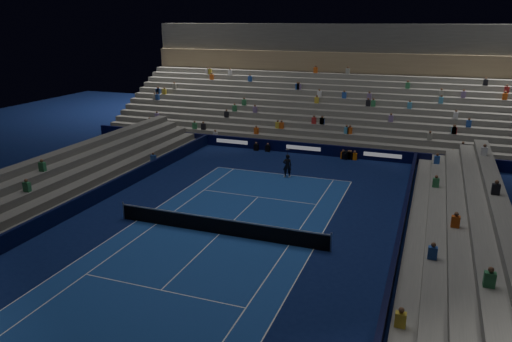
{
  "coord_description": "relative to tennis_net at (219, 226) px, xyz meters",
  "views": [
    {
      "loc": [
        10.7,
        -23.0,
        11.69
      ],
      "look_at": [
        0.0,
        6.0,
        2.0
      ],
      "focal_mm": 34.09,
      "sensor_mm": 36.0,
      "label": 1
    }
  ],
  "objects": [
    {
      "name": "grandstand_main",
      "position": [
        0.0,
        27.9,
        2.87
      ],
      "size": [
        44.0,
        15.2,
        11.2
      ],
      "color": "slate",
      "rests_on": "ground"
    },
    {
      "name": "sponsor_barrier_far",
      "position": [
        0.0,
        18.5,
        -0.0
      ],
      "size": [
        44.0,
        0.25,
        1.0
      ],
      "primitive_type": "cube",
      "color": "black",
      "rests_on": "ground"
    },
    {
      "name": "broadcast_camera",
      "position": [
        3.91,
        18.03,
        -0.16
      ],
      "size": [
        0.61,
        1.02,
        0.67
      ],
      "color": "black",
      "rests_on": "ground"
    },
    {
      "name": "tennis_player",
      "position": [
        0.59,
        11.36,
        0.41
      ],
      "size": [
        0.77,
        0.63,
        1.83
      ],
      "primitive_type": "imported",
      "rotation": [
        0.0,
        0.0,
        3.48
      ],
      "color": "black",
      "rests_on": "ground"
    },
    {
      "name": "sponsor_barrier_east",
      "position": [
        9.7,
        0.0,
        -0.0
      ],
      "size": [
        0.25,
        37.0,
        1.0
      ],
      "primitive_type": "cube",
      "color": "black",
      "rests_on": "ground"
    },
    {
      "name": "sponsor_barrier_west",
      "position": [
        -9.7,
        0.0,
        -0.0
      ],
      "size": [
        0.25,
        37.0,
        1.0
      ],
      "primitive_type": "cube",
      "color": "black",
      "rests_on": "ground"
    },
    {
      "name": "court_surface",
      "position": [
        0.0,
        0.0,
        -0.5
      ],
      "size": [
        10.97,
        23.77,
        0.01
      ],
      "primitive_type": "cube",
      "color": "navy",
      "rests_on": "ground"
    },
    {
      "name": "tennis_net",
      "position": [
        0.0,
        0.0,
        0.0
      ],
      "size": [
        12.9,
        0.1,
        1.1
      ],
      "color": "#B2B2B7",
      "rests_on": "ground"
    },
    {
      "name": "ground",
      "position": [
        0.0,
        0.0,
        -0.5
      ],
      "size": [
        90.0,
        90.0,
        0.0
      ],
      "primitive_type": "plane",
      "color": "#0B1747",
      "rests_on": "ground"
    },
    {
      "name": "grandstand_east",
      "position": [
        13.17,
        0.0,
        0.41
      ],
      "size": [
        5.0,
        37.0,
        2.5
      ],
      "color": "slate",
      "rests_on": "ground"
    },
    {
      "name": "grandstand_west",
      "position": [
        -13.17,
        0.0,
        0.41
      ],
      "size": [
        5.0,
        37.0,
        2.5
      ],
      "color": "#62625E",
      "rests_on": "ground"
    }
  ]
}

